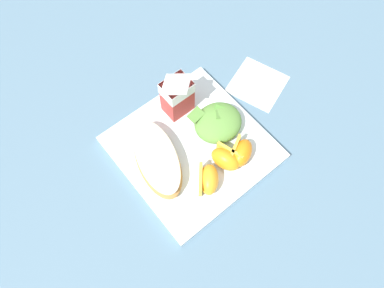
# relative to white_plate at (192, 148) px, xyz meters

# --- Properties ---
(ground) EXTENTS (3.00, 3.00, 0.00)m
(ground) POSITION_rel_white_plate_xyz_m (0.00, 0.00, -0.01)
(ground) COLOR slate
(white_plate) EXTENTS (0.28, 0.28, 0.02)m
(white_plate) POSITION_rel_white_plate_xyz_m (0.00, 0.00, 0.00)
(white_plate) COLOR silver
(white_plate) RESTS_ON ground
(cheesy_pizza_bread) EXTENTS (0.13, 0.19, 0.04)m
(cheesy_pizza_bread) POSITION_rel_white_plate_xyz_m (-0.07, 0.01, 0.03)
(cheesy_pizza_bread) COLOR #B77F42
(cheesy_pizza_bread) RESTS_ON white_plate
(green_salad_pile) EXTENTS (0.10, 0.09, 0.04)m
(green_salad_pile) POSITION_rel_white_plate_xyz_m (0.07, -0.00, 0.03)
(green_salad_pile) COLOR #5B8E3D
(green_salad_pile) RESTS_ON white_plate
(milk_carton) EXTENTS (0.06, 0.05, 0.11)m
(milk_carton) POSITION_rel_white_plate_xyz_m (0.03, 0.09, 0.07)
(milk_carton) COLOR #B7332D
(milk_carton) RESTS_ON white_plate
(orange_wedge_front) EXTENTS (0.07, 0.07, 0.04)m
(orange_wedge_front) POSITION_rel_white_plate_xyz_m (-0.03, -0.08, 0.03)
(orange_wedge_front) COLOR orange
(orange_wedge_front) RESTS_ON white_plate
(orange_wedge_middle) EXTENTS (0.05, 0.07, 0.04)m
(orange_wedge_middle) POSITION_rel_white_plate_xyz_m (0.03, -0.07, 0.03)
(orange_wedge_middle) COLOR orange
(orange_wedge_middle) RESTS_ON white_plate
(orange_wedge_rear) EXTENTS (0.07, 0.06, 0.04)m
(orange_wedge_rear) POSITION_rel_white_plate_xyz_m (0.06, -0.08, 0.03)
(orange_wedge_rear) COLOR orange
(orange_wedge_rear) RESTS_ON white_plate
(paper_napkin) EXTENTS (0.14, 0.14, 0.00)m
(paper_napkin) POSITION_rel_white_plate_xyz_m (0.22, 0.03, -0.01)
(paper_napkin) COLOR white
(paper_napkin) RESTS_ON ground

